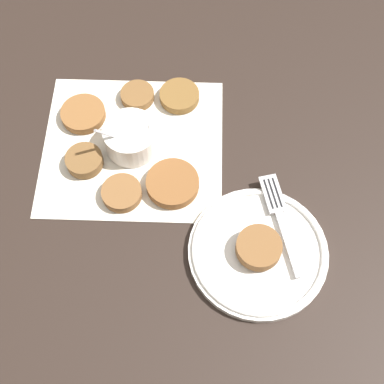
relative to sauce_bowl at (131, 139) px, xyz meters
The scene contains 12 objects.
ground_plane 0.04m from the sauce_bowl, 111.86° to the left, with size 4.00×4.00×0.00m, color black.
napkin 0.02m from the sauce_bowl, 61.50° to the right, with size 0.35×0.33×0.00m.
sauce_bowl is the anchor object (origin of this frame).
fritter_0 0.10m from the sauce_bowl, 79.89° to the left, with size 0.06×0.06×0.01m.
fritter_1 0.10m from the sauce_bowl, 104.78° to the right, with size 0.07×0.07×0.02m.
fritter_2 0.11m from the sauce_bowl, 55.94° to the right, with size 0.09×0.09×0.02m.
fritter_3 0.13m from the sauce_bowl, 43.58° to the left, with size 0.07×0.07×0.02m.
fritter_4 0.11m from the sauce_bowl, 138.19° to the left, with size 0.08×0.08×0.02m.
fritter_5 0.09m from the sauce_bowl, 162.87° to the right, with size 0.06×0.06×0.02m.
serving_plate 0.28m from the sauce_bowl, 51.50° to the right, with size 0.22×0.22×0.02m.
fritter_on_plate 0.28m from the sauce_bowl, 51.76° to the right, with size 0.07×0.07×0.02m.
fork 0.27m from the sauce_bowl, 37.22° to the right, with size 0.03×0.18×0.00m.
Camera 1 is at (0.05, -0.52, 0.78)m, focal length 50.00 mm.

